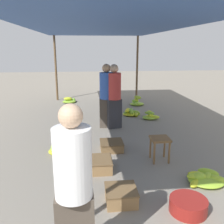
% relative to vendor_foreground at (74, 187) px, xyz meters
% --- Properties ---
extents(canopy_post_back_left, '(0.08, 0.08, 2.45)m').
position_rel_vendor_foreground_xyz_m(canopy_post_back_left, '(-0.97, 7.83, 0.40)').
color(canopy_post_back_left, brown).
rests_on(canopy_post_back_left, ground).
extents(canopy_post_back_right, '(0.08, 0.08, 2.45)m').
position_rel_vendor_foreground_xyz_m(canopy_post_back_right, '(2.20, 7.83, 0.40)').
color(canopy_post_back_right, brown).
rests_on(canopy_post_back_right, ground).
extents(canopy_tarp, '(3.57, 8.57, 0.04)m').
position_rel_vendor_foreground_xyz_m(canopy_tarp, '(0.61, 3.75, 1.65)').
color(canopy_tarp, '#33569E').
rests_on(canopy_tarp, canopy_post_front_left).
extents(vendor_foreground, '(0.36, 0.35, 1.59)m').
position_rel_vendor_foreground_xyz_m(vendor_foreground, '(0.00, 0.00, 0.00)').
color(vendor_foreground, '#4C4238').
rests_on(vendor_foreground, ground).
extents(stool, '(0.34, 0.34, 0.44)m').
position_rel_vendor_foreground_xyz_m(stool, '(1.45, 2.11, -0.47)').
color(stool, brown).
rests_on(stool, ground).
extents(basin_black, '(0.48, 0.48, 0.18)m').
position_rel_vendor_foreground_xyz_m(basin_black, '(1.39, 0.63, -0.74)').
color(basin_black, maroon).
rests_on(basin_black, ground).
extents(banana_pile_left_0, '(0.46, 0.48, 0.21)m').
position_rel_vendor_foreground_xyz_m(banana_pile_left_0, '(-0.42, 2.67, -0.74)').
color(banana_pile_left_0, '#76B337').
rests_on(banana_pile_left_0, ground).
extents(banana_pile_left_1, '(0.49, 0.51, 0.22)m').
position_rel_vendor_foreground_xyz_m(banana_pile_left_1, '(-0.46, 7.29, -0.75)').
color(banana_pile_left_1, '#C1D22A').
rests_on(banana_pile_left_1, ground).
extents(banana_pile_right_0, '(0.50, 0.45, 0.25)m').
position_rel_vendor_foreground_xyz_m(banana_pile_right_0, '(1.99, 4.79, -0.74)').
color(banana_pile_right_0, '#A0C430').
rests_on(banana_pile_right_0, ground).
extents(banana_pile_right_1, '(0.56, 0.48, 0.22)m').
position_rel_vendor_foreground_xyz_m(banana_pile_right_1, '(1.49, 5.24, -0.74)').
color(banana_pile_right_1, '#B9CE2B').
rests_on(banana_pile_right_1, ground).
extents(banana_pile_right_2, '(0.64, 0.58, 0.17)m').
position_rel_vendor_foreground_xyz_m(banana_pile_right_2, '(1.93, 1.29, -0.76)').
color(banana_pile_right_2, '#A2C52F').
rests_on(banana_pile_right_2, ground).
extents(banana_pile_right_3, '(0.50, 0.52, 0.35)m').
position_rel_vendor_foreground_xyz_m(banana_pile_right_3, '(1.95, 6.58, -0.72)').
color(banana_pile_right_3, '#81B835').
rests_on(banana_pile_right_3, ground).
extents(crate_near, '(0.46, 0.46, 0.18)m').
position_rel_vendor_foreground_xyz_m(crate_near, '(0.63, 2.69, -0.73)').
color(crate_near, brown).
rests_on(crate_near, ground).
extents(crate_mid, '(0.48, 0.48, 0.21)m').
position_rel_vendor_foreground_xyz_m(crate_mid, '(0.30, 1.86, -0.72)').
color(crate_mid, olive).
rests_on(crate_mid, ground).
extents(crate_far, '(0.42, 0.42, 0.21)m').
position_rel_vendor_foreground_xyz_m(crate_far, '(0.57, 0.92, -0.72)').
color(crate_far, olive).
rests_on(crate_far, ground).
extents(shopper_walking_mid, '(0.43, 0.43, 1.63)m').
position_rel_vendor_foreground_xyz_m(shopper_walking_mid, '(0.84, 4.12, 0.02)').
color(shopper_walking_mid, '#2D2D33').
rests_on(shopper_walking_mid, ground).
extents(shopper_walking_far, '(0.37, 0.37, 1.63)m').
position_rel_vendor_foreground_xyz_m(shopper_walking_far, '(0.66, 4.20, 0.02)').
color(shopper_walking_far, '#4C4238').
rests_on(shopper_walking_far, ground).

